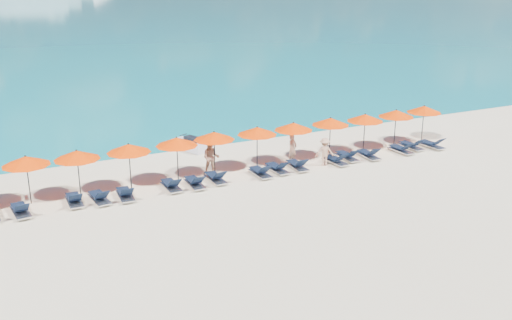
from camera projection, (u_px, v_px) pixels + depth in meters
name	position (u px, v px, depth m)	size (l,w,h in m)	color
ground	(286.00, 204.00, 25.61)	(1400.00, 1400.00, 0.00)	beige
jetski	(190.00, 145.00, 33.43)	(1.67, 2.50, 0.83)	silver
beachgoer_a	(292.00, 149.00, 30.92)	(0.59, 0.39, 1.62)	tan
beachgoer_b	(211.00, 158.00, 29.16)	(0.87, 0.50, 1.80)	tan
beachgoer_c	(325.00, 152.00, 30.60)	(0.99, 0.46, 1.53)	tan
umbrella_1	(26.00, 161.00, 25.03)	(2.10, 2.10, 2.28)	black
umbrella_2	(77.00, 155.00, 25.85)	(2.10, 2.10, 2.28)	black
umbrella_3	(129.00, 148.00, 26.86)	(2.10, 2.10, 2.28)	black
umbrella_4	(177.00, 142.00, 27.94)	(2.10, 2.10, 2.28)	black
umbrella_5	(214.00, 136.00, 28.96)	(2.10, 2.10, 2.28)	black
umbrella_6	(257.00, 131.00, 29.89)	(2.10, 2.10, 2.28)	black
umbrella_7	(293.00, 126.00, 30.78)	(2.10, 2.10, 2.28)	black
umbrella_8	(331.00, 122.00, 31.84)	(2.10, 2.10, 2.28)	black
umbrella_9	(365.00, 118.00, 32.70)	(2.10, 2.10, 2.28)	black
umbrella_10	(396.00, 113.00, 33.73)	(2.10, 2.10, 2.28)	black
umbrella_11	(424.00, 109.00, 34.80)	(2.10, 2.10, 2.28)	black
lounger_2	(20.00, 210.00, 24.31)	(0.79, 1.76, 0.66)	silver
lounger_3	(74.00, 200.00, 25.44)	(0.64, 1.71, 0.66)	silver
lounger_4	(99.00, 197.00, 25.70)	(0.79, 1.75, 0.66)	silver
lounger_5	(125.00, 194.00, 26.11)	(0.71, 1.73, 0.66)	silver
lounger_6	(171.00, 185.00, 27.22)	(0.63, 1.71, 0.66)	silver
lounger_7	(195.00, 182.00, 27.59)	(0.64, 1.71, 0.66)	silver
lounger_8	(216.00, 178.00, 28.24)	(0.65, 1.71, 0.66)	silver
lounger_9	(260.00, 172.00, 29.07)	(0.64, 1.71, 0.66)	silver
lounger_10	(277.00, 168.00, 29.66)	(0.70, 1.73, 0.66)	silver
lounger_11	(297.00, 165.00, 30.12)	(0.72, 1.73, 0.66)	silver
lounger_12	(335.00, 160.00, 30.97)	(0.77, 1.75, 0.66)	silver
lounger_13	(347.00, 156.00, 31.66)	(0.67, 1.72, 0.66)	silver
lounger_14	(369.00, 154.00, 31.96)	(0.75, 1.74, 0.66)	silver
lounger_15	(401.00, 149.00, 32.94)	(0.66, 1.71, 0.66)	silver
lounger_16	(411.00, 145.00, 33.64)	(0.67, 1.72, 0.66)	silver
lounger_17	(432.00, 144.00, 33.87)	(0.76, 1.75, 0.66)	silver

